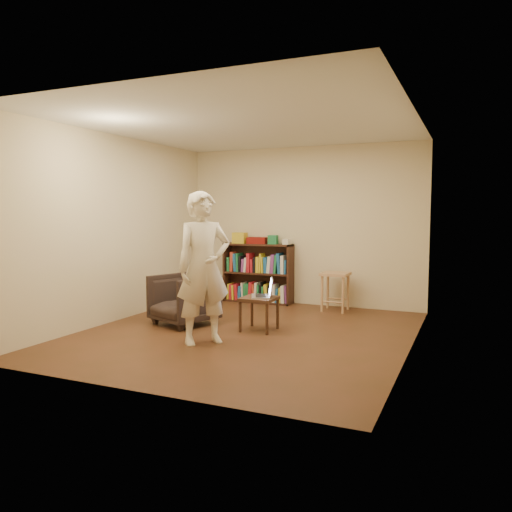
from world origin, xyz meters
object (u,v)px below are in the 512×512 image
at_px(bookshelf, 258,277).
at_px(laptop, 265,292).
at_px(armchair, 184,299).
at_px(side_table, 259,303).
at_px(stool, 335,280).
at_px(person, 204,268).

distance_m(bookshelf, laptop, 2.05).
height_order(armchair, side_table, armchair).
relative_size(bookshelf, armchair, 1.58).
relative_size(armchair, side_table, 1.74).
bearing_deg(stool, side_table, -109.04).
distance_m(bookshelf, side_table, 2.06).
height_order(side_table, laptop, laptop).
bearing_deg(side_table, person, -112.18).
height_order(bookshelf, stool, bookshelf).
bearing_deg(armchair, bookshelf, 103.15).
xyz_separation_m(stool, laptop, (-0.51, -1.62, 0.01)).
xyz_separation_m(laptop, person, (-0.40, -0.88, 0.39)).
bearing_deg(bookshelf, person, -79.89).
bearing_deg(person, side_table, 18.62).
distance_m(side_table, person, 1.04).
bearing_deg(armchair, laptop, 26.54).
distance_m(bookshelf, stool, 1.42).
xyz_separation_m(armchair, laptop, (1.15, 0.12, 0.15)).
bearing_deg(person, bookshelf, 50.91).
bearing_deg(armchair, person, -24.67).
distance_m(stool, side_table, 1.76).
distance_m(bookshelf, armchair, 1.98).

